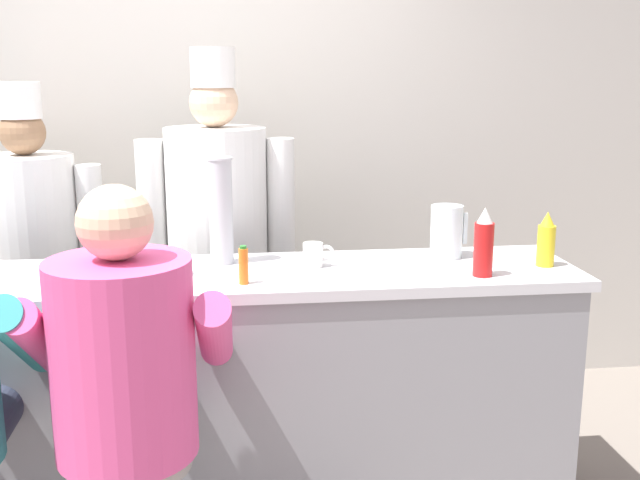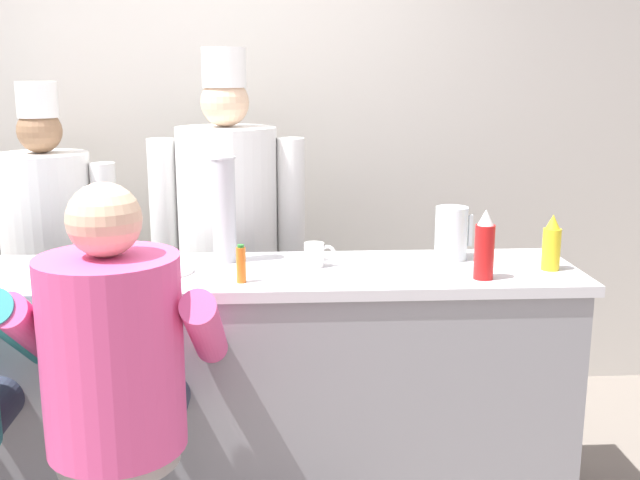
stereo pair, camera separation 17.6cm
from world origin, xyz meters
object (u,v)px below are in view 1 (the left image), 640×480
Objects in this scene: hot_sauce_bottle_orange at (244,266)px; water_pitcher_clear at (447,231)px; ketchup_bottle_red at (484,244)px; cook_in_whites_near at (33,250)px; coffee_mug_white at (314,255)px; cup_stack_steel at (221,211)px; breakfast_plate at (162,271)px; diner_seated_pink at (126,369)px; cook_in_whites_far at (218,231)px; mustard_bottle_yellow at (546,241)px.

water_pitcher_clear is at bearing 19.75° from hot_sauce_bottle_orange.
ketchup_bottle_red is 0.15× the size of cook_in_whites_near.
ketchup_bottle_red is at bearing -19.04° from coffee_mug_white.
hot_sauce_bottle_orange is 0.33× the size of cup_stack_steel.
ketchup_bottle_red is 0.63m from coffee_mug_white.
breakfast_plate is 0.58m from diner_seated_pink.
cup_stack_steel is at bearing 34.36° from breakfast_plate.
ketchup_bottle_red is 2.10× the size of coffee_mug_white.
hot_sauce_bottle_orange is 0.07× the size of cook_in_whites_far.
cook_in_whites_near is at bearing 159.99° from water_pitcher_clear.
ketchup_bottle_red is at bearing -80.04° from water_pitcher_clear.
cook_in_whites_near is at bearing 144.09° from cup_stack_steel.
mustard_bottle_yellow is 1.54× the size of hot_sauce_bottle_orange.
hot_sauce_bottle_orange is 0.58m from diner_seated_pink.
cook_in_whites_far is (-0.37, 0.66, -0.04)m from coffee_mug_white.
cook_in_whites_near is (-0.65, 0.78, -0.09)m from breakfast_plate.
coffee_mug_white is at bearing -15.71° from cup_stack_steel.
water_pitcher_clear reaches higher than coffee_mug_white.
water_pitcher_clear is 0.11× the size of cook_in_whites_far.
diner_seated_pink is at bearing -131.80° from hot_sauce_bottle_orange.
mustard_bottle_yellow is 0.51× the size of cup_stack_steel.
diner_seated_pink is 0.85× the size of cook_in_whites_near.
ketchup_bottle_red reaches higher than mustard_bottle_yellow.
hot_sauce_bottle_orange reaches higher than coffee_mug_white.
breakfast_plate is at bearing 178.23° from mustard_bottle_yellow.
water_pitcher_clear reaches higher than breakfast_plate.
mustard_bottle_yellow is 0.38m from water_pitcher_clear.
mustard_bottle_yellow is at bearing -8.98° from cup_stack_steel.
cook_in_whites_near reaches higher than coffee_mug_white.
breakfast_plate is 0.33m from cup_stack_steel.
ketchup_bottle_red is 1.14× the size of breakfast_plate.
diner_seated_pink is at bearing -149.34° from water_pitcher_clear.
cup_stack_steel is 0.60m from cook_in_whites_far.
coffee_mug_white is at bearing 160.96° from ketchup_bottle_red.
hot_sauce_bottle_orange is (-0.87, -0.00, -0.05)m from ketchup_bottle_red.
water_pitcher_clear is 0.12× the size of cook_in_whites_near.
mustard_bottle_yellow is 1.16m from hot_sauce_bottle_orange.
cup_stack_steel is at bearing -87.52° from cook_in_whites_far.
cook_in_whites_far is at bearing 78.39° from diner_seated_pink.
breakfast_plate is 1.02m from cook_in_whites_near.
breakfast_plate is at bearing -172.90° from water_pitcher_clear.
water_pitcher_clear is at bearing -0.70° from cup_stack_steel.
breakfast_plate is at bearing 152.32° from hot_sauce_bottle_orange.
breakfast_plate is (-0.29, 0.15, -0.05)m from hot_sauce_bottle_orange.
cook_in_whites_near reaches higher than water_pitcher_clear.
mustard_bottle_yellow reaches higher than breakfast_plate.
mustard_bottle_yellow is 1.62m from diner_seated_pink.
coffee_mug_white is at bearing -60.62° from cook_in_whites_far.
cup_stack_steel is (-0.35, 0.10, 0.16)m from coffee_mug_white.
diner_seated_pink is (-0.29, -0.71, -0.34)m from cup_stack_steel.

